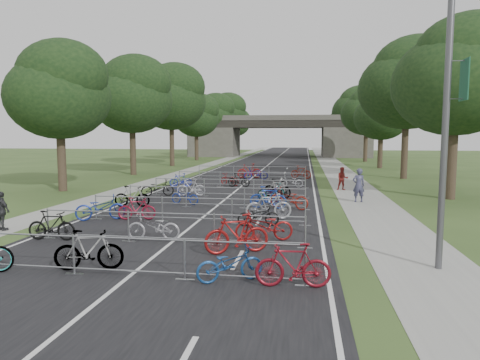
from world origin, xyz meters
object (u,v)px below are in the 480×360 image
object	(u,v)px
pedestrian_a	(359,185)
lamppost	(447,115)
overpass_bridge	(279,136)
pedestrian_b	(343,179)
bike_1	(89,250)
bike_2	(230,264)
pedestrian_c	(2,211)

from	to	relation	value
pedestrian_a	lamppost	bearing A→B (deg)	82.29
overpass_bridge	lamppost	size ratio (longest dim) A/B	3.78
pedestrian_a	pedestrian_b	world-z (taller)	pedestrian_a
pedestrian_a	pedestrian_b	xyz separation A→B (m)	(-0.43, 5.19, -0.16)
pedestrian_a	overpass_bridge	bearing A→B (deg)	-93.08
bike_1	lamppost	bearing A→B (deg)	-94.77
lamppost	bike_2	xyz separation A→B (m)	(-5.63, -1.93, -3.82)
overpass_bridge	lamppost	world-z (taller)	lamppost
pedestrian_a	pedestrian_c	distance (m)	17.48
lamppost	bike_2	world-z (taller)	lamppost
overpass_bridge	pedestrian_c	distance (m)	60.98
overpass_bridge	bike_2	bearing A→B (deg)	-87.62
pedestrian_b	pedestrian_c	xyz separation A→B (m)	(-14.24, -14.69, -0.01)
bike_2	pedestrian_a	world-z (taller)	pedestrian_a
lamppost	pedestrian_b	world-z (taller)	lamppost
pedestrian_c	pedestrian_b	bearing A→B (deg)	-114.92
bike_1	pedestrian_a	bearing A→B (deg)	-47.28
pedestrian_a	pedestrian_b	bearing A→B (deg)	-96.71
overpass_bridge	bike_2	distance (m)	65.06
bike_2	pedestrian_b	size ratio (longest dim) A/B	1.12
overpass_bridge	pedestrian_b	xyz separation A→B (m)	(7.10, -45.81, -2.75)
pedestrian_a	pedestrian_c	size ratio (longest dim) A/B	1.23
pedestrian_c	bike_2	bearing A→B (deg)	174.93
bike_2	pedestrian_a	size ratio (longest dim) A/B	0.93
pedestrian_c	bike_1	bearing A→B (deg)	164.00
overpass_bridge	bike_1	world-z (taller)	overpass_bridge
bike_2	pedestrian_b	xyz separation A→B (m)	(4.41, 19.12, 0.32)
bike_1	pedestrian_c	distance (m)	7.13
lamppost	bike_1	bearing A→B (deg)	-170.54
pedestrian_b	bike_2	bearing A→B (deg)	-106.33
pedestrian_b	pedestrian_c	world-z (taller)	pedestrian_b
bike_2	pedestrian_c	bearing A→B (deg)	38.81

